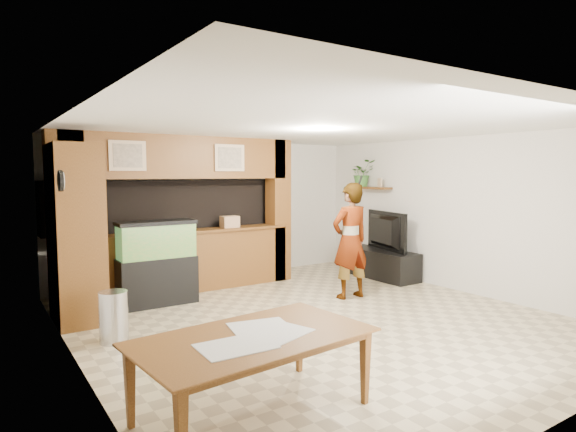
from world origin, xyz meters
TOP-DOWN VIEW (x-y plane):
  - floor at (0.00, 0.00)m, footprint 6.50×6.50m
  - ceiling at (0.00, 0.00)m, footprint 6.50×6.50m
  - wall_back at (0.00, 3.25)m, footprint 6.00×0.00m
  - wall_left at (-3.00, 0.00)m, footprint 0.00×6.50m
  - wall_right at (3.00, 0.00)m, footprint 0.00×6.50m
  - partition at (-0.95, 2.64)m, footprint 4.20×0.99m
  - wall_clock at (-2.97, 1.00)m, footprint 0.05×0.25m
  - wall_shelf at (2.85, 1.95)m, footprint 0.25×0.90m
  - pantry_cabinet at (-2.70, 1.74)m, footprint 0.59×0.97m
  - trash_can at (-2.51, 0.63)m, footprint 0.33×0.33m
  - aquarium at (-1.54, 1.95)m, footprint 1.15×0.43m
  - tv_stand at (2.65, 1.48)m, footprint 0.58×1.59m
  - television at (2.65, 1.48)m, footprint 0.47×1.28m
  - photo_frame at (2.85, 1.72)m, footprint 0.05×0.14m
  - potted_plant at (2.82, 2.20)m, footprint 0.57×0.52m
  - person at (1.15, 0.64)m, footprint 0.69×0.46m
  - microphone at (1.20, 0.48)m, footprint 0.03×0.09m
  - dining_table at (-2.00, -1.82)m, footprint 2.00×1.23m
  - newspaper_a at (-1.81, -1.87)m, footprint 0.62×0.53m
  - newspaper_b at (-2.24, -1.94)m, footprint 0.58×0.43m
  - newspaper_c at (-1.85, -1.62)m, footprint 0.56×0.46m
  - counter_box at (-0.06, 2.45)m, footprint 0.30×0.20m

SIDE VIEW (x-z plane):
  - floor at x=0.00m, z-range 0.00..0.00m
  - tv_stand at x=2.65m, z-range 0.00..0.53m
  - trash_can at x=-2.51m, z-range 0.00..0.61m
  - dining_table at x=-2.00m, z-range 0.00..0.67m
  - aquarium at x=-1.54m, z-range -0.01..1.27m
  - newspaper_a at x=-1.81m, z-range 0.67..0.68m
  - newspaper_c at x=-1.85m, z-range 0.67..0.68m
  - newspaper_b at x=-2.24m, z-range 0.67..0.68m
  - television at x=2.65m, z-range 0.53..1.27m
  - person at x=1.15m, z-range 0.00..1.84m
  - counter_box at x=-0.06m, z-range 1.04..1.24m
  - pantry_cabinet at x=-2.70m, z-range 0.00..2.37m
  - wall_back at x=0.00m, z-range -1.70..4.30m
  - wall_left at x=-3.00m, z-range -1.95..4.55m
  - wall_right at x=3.00m, z-range -1.95..4.55m
  - partition at x=-0.95m, z-range 0.01..2.61m
  - wall_shelf at x=2.85m, z-range 1.68..1.72m
  - photo_frame at x=2.85m, z-range 1.72..1.90m
  - microphone at x=1.20m, z-range 1.81..1.95m
  - wall_clock at x=-2.97m, z-range 1.77..2.02m
  - potted_plant at x=2.82m, z-range 1.72..2.27m
  - ceiling at x=0.00m, z-range 2.60..2.60m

